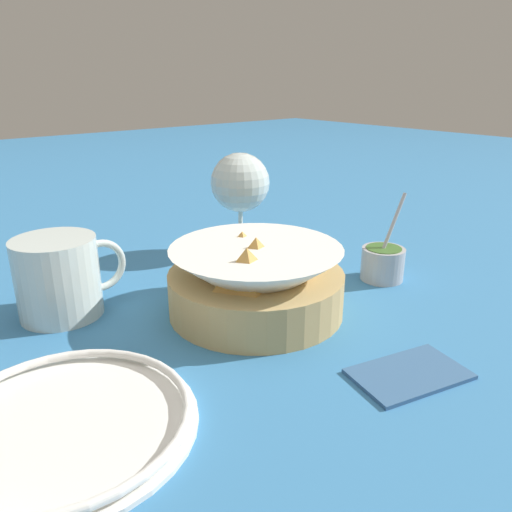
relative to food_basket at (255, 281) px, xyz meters
name	(u,v)px	position (x,y,z in m)	size (l,w,h in m)	color
ground_plane	(257,316)	(-0.01, -0.01, -0.04)	(4.00, 4.00, 0.00)	teal
food_basket	(255,281)	(0.00, 0.00, 0.00)	(0.21, 0.21, 0.09)	tan
sauce_cup	(383,262)	(0.20, -0.04, -0.01)	(0.07, 0.06, 0.12)	#B7B7BC
wine_glass	(240,185)	(0.12, 0.18, 0.07)	(0.09, 0.09, 0.16)	silver
beer_mug	(60,280)	(-0.18, 0.14, 0.00)	(0.13, 0.09, 0.09)	silver
side_plate	(64,422)	(-0.25, -0.07, -0.03)	(0.21, 0.21, 0.01)	white
napkin	(409,372)	(0.02, -0.20, -0.03)	(0.12, 0.09, 0.01)	#38608E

